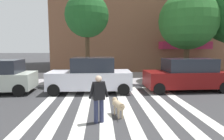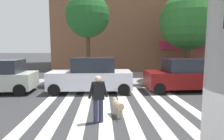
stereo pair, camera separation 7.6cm
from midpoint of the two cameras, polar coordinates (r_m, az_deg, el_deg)
ground_plane at (r=7.23m, az=6.05°, el=-14.12°), size 160.00×160.00×0.00m
sidewalk_far at (r=15.60m, az=1.12°, el=-2.38°), size 80.00×6.00×0.15m
crosswalk_stripes at (r=7.17m, az=2.07°, el=-14.23°), size 6.75×10.79×0.01m
parked_car_behind_first at (r=11.02m, az=-6.04°, el=-1.73°), size 4.68×2.09×2.00m
parked_car_third_in_line at (r=12.10m, az=21.72°, el=-1.42°), size 4.78×2.04×1.92m
street_tree_nearest at (r=13.65m, az=-7.16°, el=15.78°), size 3.01×3.01×6.10m
street_tree_middle at (r=15.02m, az=22.21°, el=13.50°), size 4.14×4.14×6.39m
pedestrian_dog_walker at (r=6.53m, az=-3.83°, el=-7.86°), size 0.70×0.34×1.64m
dog_on_leash at (r=7.25m, az=1.95°, el=-10.32°), size 0.45×1.00×0.65m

